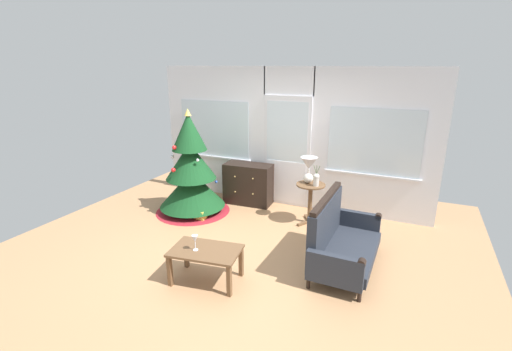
{
  "coord_description": "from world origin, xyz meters",
  "views": [
    {
      "loc": [
        2.13,
        -4.08,
        2.58
      ],
      "look_at": [
        0.05,
        0.55,
        1.0
      ],
      "focal_mm": 25.16,
      "sensor_mm": 36.0,
      "label": 1
    }
  ],
  "objects_px": {
    "side_table": "(310,195)",
    "wine_glass": "(195,239)",
    "dresser_cabinet": "(248,184)",
    "coffee_table": "(206,254)",
    "gift_box": "(201,215)",
    "table_lamp": "(309,166)",
    "christmas_tree": "(191,175)",
    "settee_sofa": "(339,239)",
    "flower_vase": "(316,179)"
  },
  "relations": [
    {
      "from": "dresser_cabinet",
      "to": "settee_sofa",
      "type": "height_order",
      "value": "settee_sofa"
    },
    {
      "from": "dresser_cabinet",
      "to": "wine_glass",
      "type": "height_order",
      "value": "dresser_cabinet"
    },
    {
      "from": "christmas_tree",
      "to": "settee_sofa",
      "type": "bearing_deg",
      "value": -15.27
    },
    {
      "from": "settee_sofa",
      "to": "gift_box",
      "type": "relative_size",
      "value": 8.67
    },
    {
      "from": "table_lamp",
      "to": "side_table",
      "type": "bearing_deg",
      "value": -33.69
    },
    {
      "from": "dresser_cabinet",
      "to": "wine_glass",
      "type": "xyz_separation_m",
      "value": [
        0.55,
        -2.64,
        0.18
      ]
    },
    {
      "from": "table_lamp",
      "to": "coffee_table",
      "type": "distance_m",
      "value": 2.39
    },
    {
      "from": "wine_glass",
      "to": "gift_box",
      "type": "height_order",
      "value": "wine_glass"
    },
    {
      "from": "flower_vase",
      "to": "wine_glass",
      "type": "xyz_separation_m",
      "value": [
        -0.89,
        -2.18,
        -0.24
      ]
    },
    {
      "from": "table_lamp",
      "to": "gift_box",
      "type": "xyz_separation_m",
      "value": [
        -1.68,
        -0.7,
        -0.89
      ]
    },
    {
      "from": "coffee_table",
      "to": "wine_glass",
      "type": "bearing_deg",
      "value": -150.27
    },
    {
      "from": "dresser_cabinet",
      "to": "wine_glass",
      "type": "relative_size",
      "value": 4.73
    },
    {
      "from": "christmas_tree",
      "to": "dresser_cabinet",
      "type": "distance_m",
      "value": 1.12
    },
    {
      "from": "table_lamp",
      "to": "coffee_table",
      "type": "bearing_deg",
      "value": -105.64
    },
    {
      "from": "settee_sofa",
      "to": "coffee_table",
      "type": "xyz_separation_m",
      "value": [
        -1.4,
        -1.04,
        -0.01
      ]
    },
    {
      "from": "side_table",
      "to": "wine_glass",
      "type": "xyz_separation_m",
      "value": [
        -0.79,
        -2.24,
        0.08
      ]
    },
    {
      "from": "table_lamp",
      "to": "gift_box",
      "type": "relative_size",
      "value": 2.58
    },
    {
      "from": "table_lamp",
      "to": "wine_glass",
      "type": "xyz_separation_m",
      "value": [
        -0.73,
        -2.28,
        -0.41
      ]
    },
    {
      "from": "dresser_cabinet",
      "to": "gift_box",
      "type": "distance_m",
      "value": 1.17
    },
    {
      "from": "christmas_tree",
      "to": "table_lamp",
      "type": "bearing_deg",
      "value": 11.72
    },
    {
      "from": "christmas_tree",
      "to": "coffee_table",
      "type": "distance_m",
      "value": 2.31
    },
    {
      "from": "settee_sofa",
      "to": "flower_vase",
      "type": "height_order",
      "value": "flower_vase"
    },
    {
      "from": "side_table",
      "to": "flower_vase",
      "type": "bearing_deg",
      "value": -30.96
    },
    {
      "from": "christmas_tree",
      "to": "side_table",
      "type": "height_order",
      "value": "christmas_tree"
    },
    {
      "from": "coffee_table",
      "to": "table_lamp",
      "type": "bearing_deg",
      "value": 74.36
    },
    {
      "from": "side_table",
      "to": "gift_box",
      "type": "bearing_deg",
      "value": -159.24
    },
    {
      "from": "table_lamp",
      "to": "flower_vase",
      "type": "distance_m",
      "value": 0.25
    },
    {
      "from": "gift_box",
      "to": "wine_glass",
      "type": "bearing_deg",
      "value": -58.88
    },
    {
      "from": "christmas_tree",
      "to": "gift_box",
      "type": "xyz_separation_m",
      "value": [
        0.35,
        -0.28,
        -0.59
      ]
    },
    {
      "from": "coffee_table",
      "to": "gift_box",
      "type": "relative_size",
      "value": 5.31
    },
    {
      "from": "table_lamp",
      "to": "christmas_tree",
      "type": "bearing_deg",
      "value": -168.28
    },
    {
      "from": "side_table",
      "to": "dresser_cabinet",
      "type": "bearing_deg",
      "value": 163.56
    },
    {
      "from": "settee_sofa",
      "to": "flower_vase",
      "type": "xyz_separation_m",
      "value": [
        -0.62,
        1.09,
        0.43
      ]
    },
    {
      "from": "wine_glass",
      "to": "christmas_tree",
      "type": "bearing_deg",
      "value": 125.03
    },
    {
      "from": "dresser_cabinet",
      "to": "settee_sofa",
      "type": "relative_size",
      "value": 0.62
    },
    {
      "from": "dresser_cabinet",
      "to": "side_table",
      "type": "xyz_separation_m",
      "value": [
        1.33,
        -0.39,
        0.1
      ]
    },
    {
      "from": "side_table",
      "to": "coffee_table",
      "type": "distance_m",
      "value": 2.29
    },
    {
      "from": "flower_vase",
      "to": "coffee_table",
      "type": "relative_size",
      "value": 0.39
    },
    {
      "from": "christmas_tree",
      "to": "flower_vase",
      "type": "relative_size",
      "value": 5.33
    },
    {
      "from": "dresser_cabinet",
      "to": "coffee_table",
      "type": "distance_m",
      "value": 2.66
    },
    {
      "from": "side_table",
      "to": "wine_glass",
      "type": "bearing_deg",
      "value": -109.31
    },
    {
      "from": "side_table",
      "to": "coffee_table",
      "type": "bearing_deg",
      "value": -107.35
    },
    {
      "from": "wine_glass",
      "to": "settee_sofa",
      "type": "bearing_deg",
      "value": 35.98
    },
    {
      "from": "dresser_cabinet",
      "to": "coffee_table",
      "type": "xyz_separation_m",
      "value": [
        0.65,
        -2.58,
        -0.03
      ]
    },
    {
      "from": "dresser_cabinet",
      "to": "settee_sofa",
      "type": "xyz_separation_m",
      "value": [
        2.05,
        -1.54,
        -0.01
      ]
    },
    {
      "from": "flower_vase",
      "to": "wine_glass",
      "type": "relative_size",
      "value": 1.79
    },
    {
      "from": "table_lamp",
      "to": "flower_vase",
      "type": "height_order",
      "value": "table_lamp"
    },
    {
      "from": "flower_vase",
      "to": "gift_box",
      "type": "height_order",
      "value": "flower_vase"
    },
    {
      "from": "side_table",
      "to": "flower_vase",
      "type": "height_order",
      "value": "flower_vase"
    },
    {
      "from": "side_table",
      "to": "table_lamp",
      "type": "bearing_deg",
      "value": 146.31
    }
  ]
}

